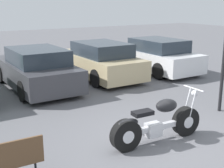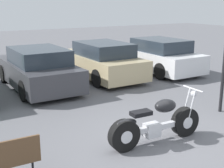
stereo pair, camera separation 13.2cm
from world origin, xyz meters
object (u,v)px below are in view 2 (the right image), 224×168
(motorcycle, at_px, (155,124))
(parked_car_champagne, at_px, (101,61))
(parked_car_white, at_px, (157,56))
(parked_car_dark_grey, at_px, (38,69))

(motorcycle, xyz_separation_m, parked_car_champagne, (2.00, 6.01, 0.25))
(motorcycle, height_order, parked_car_white, parked_car_white)
(parked_car_dark_grey, xyz_separation_m, parked_car_white, (5.44, 0.00, 0.00))
(motorcycle, relative_size, parked_car_dark_grey, 0.51)
(parked_car_champagne, distance_m, parked_car_white, 2.73)
(parked_car_champagne, relative_size, parked_car_white, 1.00)
(motorcycle, xyz_separation_m, parked_car_white, (4.72, 5.77, 0.25))
(parked_car_dark_grey, distance_m, parked_car_white, 5.44)
(parked_car_dark_grey, height_order, parked_car_champagne, same)
(parked_car_dark_grey, relative_size, parked_car_white, 1.00)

